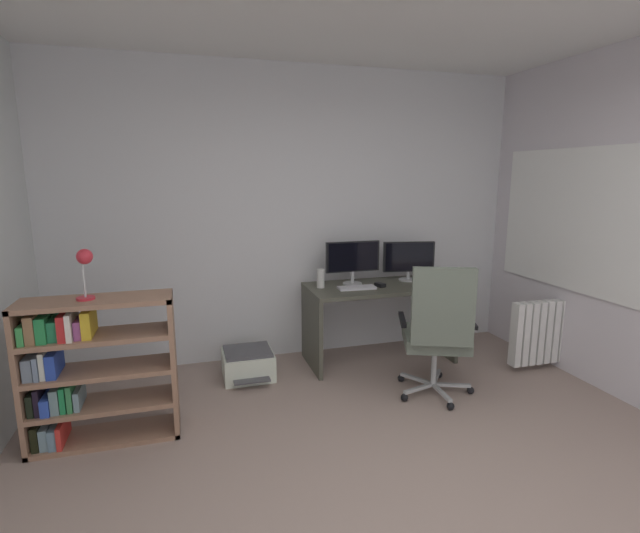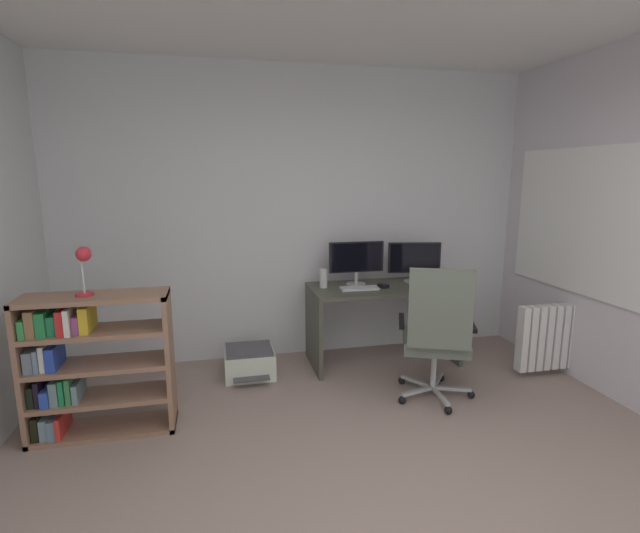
# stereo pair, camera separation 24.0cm
# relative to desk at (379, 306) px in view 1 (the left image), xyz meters

# --- Properties ---
(wall_back) EXTENTS (4.44, 0.10, 2.73)m
(wall_back) POSITION_rel_desk_xyz_m (-0.71, 0.45, 0.83)
(wall_back) COLOR silver
(wall_back) RESTS_ON ground
(window_pane) EXTENTS (0.01, 1.48, 1.14)m
(window_pane) POSITION_rel_desk_xyz_m (1.51, -0.61, 0.83)
(window_pane) COLOR white
(window_frame) EXTENTS (0.02, 1.56, 1.22)m
(window_frame) POSITION_rel_desk_xyz_m (1.50, -0.61, 0.83)
(window_frame) COLOR white
(desk) EXTENTS (1.36, 0.64, 0.73)m
(desk) POSITION_rel_desk_xyz_m (0.00, 0.00, 0.00)
(desk) COLOR #4A4A3D
(desk) RESTS_ON ground
(monitor_main) EXTENTS (0.52, 0.18, 0.41)m
(monitor_main) POSITION_rel_desk_xyz_m (-0.23, 0.11, 0.45)
(monitor_main) COLOR #B2B5B7
(monitor_main) RESTS_ON desk
(monitor_secondary) EXTENTS (0.50, 0.18, 0.38)m
(monitor_secondary) POSITION_rel_desk_xyz_m (0.34, 0.11, 0.42)
(monitor_secondary) COLOR #B2B5B7
(monitor_secondary) RESTS_ON desk
(keyboard) EXTENTS (0.35, 0.15, 0.02)m
(keyboard) POSITION_rel_desk_xyz_m (-0.26, -0.07, 0.21)
(keyboard) COLOR silver
(keyboard) RESTS_ON desk
(computer_mouse) EXTENTS (0.09, 0.11, 0.03)m
(computer_mouse) POSITION_rel_desk_xyz_m (-0.02, -0.06, 0.22)
(computer_mouse) COLOR black
(computer_mouse) RESTS_ON desk
(desktop_speaker) EXTENTS (0.07, 0.07, 0.17)m
(desktop_speaker) POSITION_rel_desk_xyz_m (-0.56, 0.06, 0.28)
(desktop_speaker) COLOR silver
(desktop_speaker) RESTS_ON desk
(office_chair) EXTENTS (0.66, 0.70, 1.09)m
(office_chair) POSITION_rel_desk_xyz_m (0.11, -0.87, 0.04)
(office_chair) COLOR #B7BABC
(office_chair) RESTS_ON ground
(bookshelf) EXTENTS (0.93, 0.32, 0.97)m
(bookshelf) POSITION_rel_desk_xyz_m (-2.40, -0.76, -0.03)
(bookshelf) COLOR #936A52
(bookshelf) RESTS_ON ground
(desk_lamp) EXTENTS (0.12, 0.11, 0.32)m
(desk_lamp) POSITION_rel_desk_xyz_m (-2.34, -0.76, 0.66)
(desk_lamp) COLOR red
(desk_lamp) RESTS_ON bookshelf
(printer) EXTENTS (0.43, 0.48, 0.25)m
(printer) POSITION_rel_desk_xyz_m (-1.26, -0.05, -0.41)
(printer) COLOR silver
(printer) RESTS_ON ground
(radiator) EXTENTS (0.78, 0.10, 0.58)m
(radiator) POSITION_rel_desk_xyz_m (1.41, -0.61, -0.19)
(radiator) COLOR white
(radiator) RESTS_ON ground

